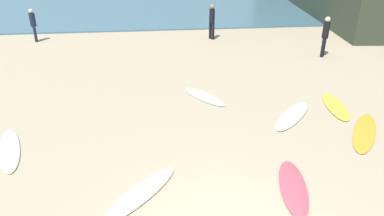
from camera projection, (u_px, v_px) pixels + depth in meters
name	position (u px, v px, depth m)	size (l,w,h in m)	color
surfboard_0	(293.00, 187.00, 7.95)	(0.59, 1.99, 0.08)	#D24A58
surfboard_1	(140.00, 193.00, 7.74)	(0.53, 2.24, 0.08)	#E8EDC0
surfboard_2	(292.00, 116.00, 11.02)	(0.56, 2.28, 0.08)	white
surfboard_3	(9.00, 150.00, 9.32)	(0.50, 2.29, 0.07)	silver
surfboard_4	(365.00, 132.00, 10.13)	(0.57, 2.49, 0.07)	orange
surfboard_5	(335.00, 106.00, 11.62)	(0.58, 2.04, 0.08)	yellow
surfboard_6	(204.00, 96.00, 12.33)	(0.55, 1.93, 0.06)	white
beachgoer_near	(212.00, 20.00, 18.62)	(0.39, 0.39, 1.78)	black
beachgoer_mid	(33.00, 24.00, 18.24)	(0.35, 0.35, 1.65)	#191E33
beachgoer_far	(325.00, 35.00, 15.97)	(0.39, 0.39, 1.78)	black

